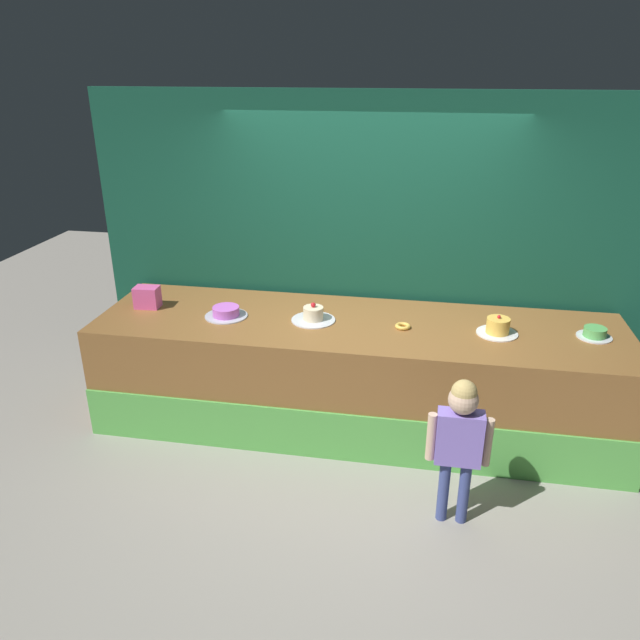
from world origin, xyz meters
The scene contains 10 objects.
ground_plane centered at (0.00, 0.00, 0.00)m, with size 12.00×12.00×0.00m, color gray.
stage_platform centered at (0.00, 0.57, 0.46)m, with size 4.28×1.17×0.92m.
curtain_backdrop centered at (0.00, 1.25, 1.34)m, with size 4.91×0.08×2.67m, color #144C38.
child_figure centered at (0.79, -0.54, 0.69)m, with size 0.41×0.19×1.07m.
pink_box centered at (-1.82, 0.59, 1.02)m, with size 0.20×0.14×0.18m, color #E858A2.
donut centered at (0.36, 0.53, 0.94)m, with size 0.12×0.12×0.03m, color #F2BF4C.
cake_far_left centered at (-1.09, 0.51, 0.96)m, with size 0.35×0.35×0.08m.
cake_center_left centered at (-0.36, 0.56, 0.97)m, with size 0.36×0.36×0.16m.
cake_center_right centered at (1.09, 0.55, 0.98)m, with size 0.32×0.32×0.16m.
cake_far_right centered at (1.82, 0.62, 0.96)m, with size 0.26×0.26×0.08m.
Camera 1 is at (0.49, -3.90, 2.87)m, focal length 34.02 mm.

